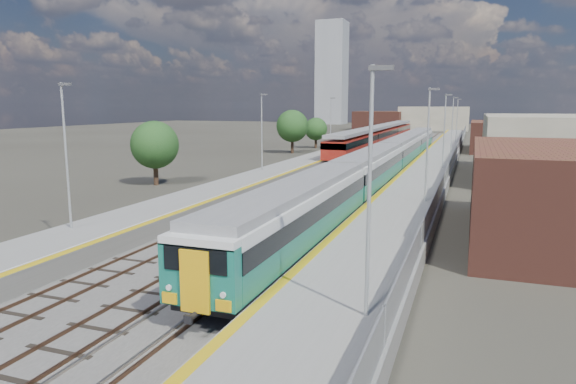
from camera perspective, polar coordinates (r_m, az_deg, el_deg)
The scene contains 12 objects.
ground at distance 63.94m, azimuth 11.22°, elevation 2.79°, with size 320.00×320.00×0.00m, color #47443A.
ballast_bed at distance 66.75m, azimuth 9.64°, elevation 3.15°, with size 10.50×155.00×0.06m, color #565451.
tracks at distance 68.28m, azimuth 10.39°, elevation 3.33°, with size 8.96×160.00×0.17m.
platform_right at distance 65.79m, azimuth 16.12°, elevation 3.25°, with size 4.70×155.00×8.52m.
platform_left at distance 68.20m, azimuth 4.01°, elevation 3.81°, with size 4.30×155.00×8.52m.
buildings at distance 153.93m, azimuth 9.65°, elevation 10.71°, with size 72.00×185.50×40.00m.
green_train at distance 52.79m, azimuth 11.12°, elevation 3.73°, with size 2.77×77.04×3.04m.
red_train at distance 89.02m, azimuth 10.18°, elevation 6.17°, with size 3.07×62.10×3.87m.
tree_a at distance 49.20m, azimuth -14.59°, elevation 5.08°, with size 4.42×4.42×5.99m.
tree_b at distance 79.88m, azimuth 0.48°, elevation 7.34°, with size 4.95×4.95×6.71m.
tree_c at distance 89.72m, azimuth 3.12°, elevation 7.01°, with size 3.92×3.92×5.31m.
tree_d at distance 82.96m, azimuth 27.78°, elevation 5.70°, with size 3.90×3.90×5.28m.
Camera 1 is at (9.38, -12.82, 7.37)m, focal length 32.00 mm.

